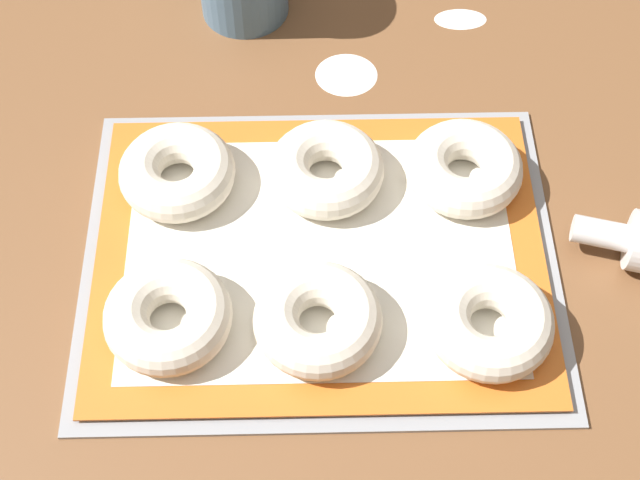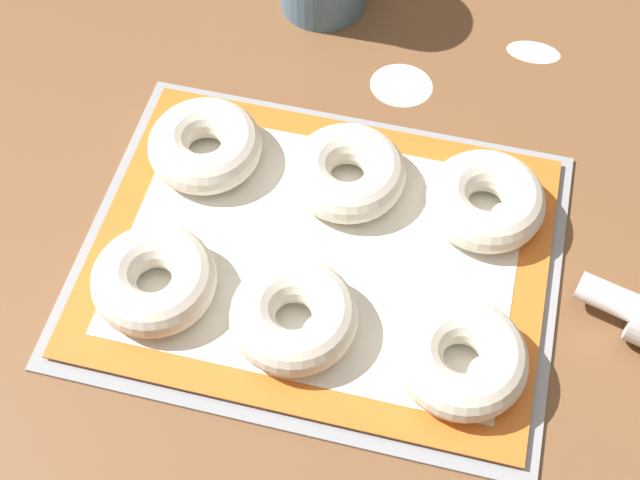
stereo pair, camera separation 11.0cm
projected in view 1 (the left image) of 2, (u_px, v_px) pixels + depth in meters
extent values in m
plane|color=brown|center=(336.00, 244.00, 0.82)|extent=(2.80, 2.80, 0.00)
cube|color=#93969B|center=(320.00, 256.00, 0.81)|extent=(0.43, 0.34, 0.01)
cube|color=orange|center=(320.00, 253.00, 0.80)|extent=(0.40, 0.31, 0.00)
cube|color=silver|center=(320.00, 253.00, 0.80)|extent=(0.35, 0.26, 0.00)
torus|color=silver|center=(168.00, 316.00, 0.74)|extent=(0.11, 0.11, 0.04)
torus|color=silver|center=(318.00, 319.00, 0.74)|extent=(0.11, 0.11, 0.04)
torus|color=silver|center=(489.00, 322.00, 0.74)|extent=(0.11, 0.11, 0.04)
torus|color=silver|center=(177.00, 172.00, 0.83)|extent=(0.11, 0.11, 0.04)
torus|color=silver|center=(326.00, 169.00, 0.83)|extent=(0.11, 0.11, 0.04)
torus|color=silver|center=(464.00, 168.00, 0.83)|extent=(0.11, 0.11, 0.04)
cylinder|color=silver|center=(601.00, 233.00, 0.79)|extent=(0.05, 0.04, 0.03)
ellipsoid|color=white|center=(461.00, 18.00, 0.98)|extent=(0.06, 0.03, 0.00)
ellipsoid|color=white|center=(346.00, 74.00, 0.93)|extent=(0.07, 0.06, 0.00)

